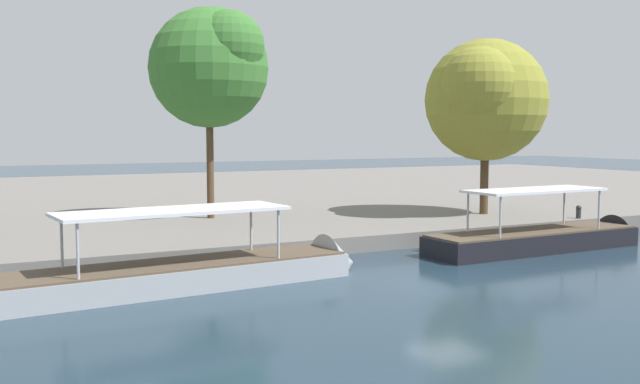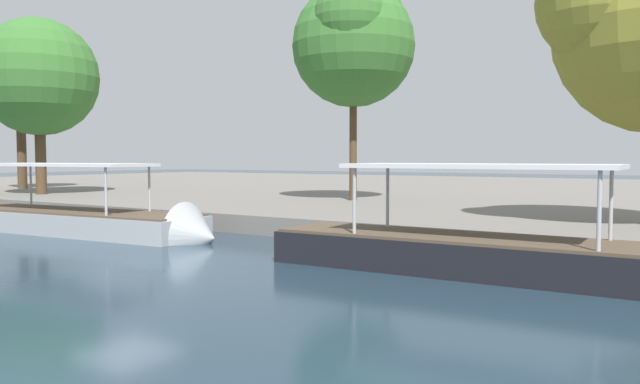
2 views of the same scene
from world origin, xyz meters
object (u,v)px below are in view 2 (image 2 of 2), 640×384
at_px(tree_3, 355,38).
at_px(tour_boat_2, 510,264).
at_px(tree_0, 39,74).
at_px(tour_boat_1, 82,225).
at_px(tree_2, 17,83).

bearing_deg(tree_3, tour_boat_2, -46.98).
height_order(tour_boat_2, tree_0, tree_0).
bearing_deg(tree_3, tour_boat_1, -110.67).
height_order(tour_boat_2, tree_3, tree_3).
bearing_deg(tour_boat_2, tree_2, 163.47).
xyz_separation_m(tree_2, tree_3, (27.80, 2.54, 0.87)).
height_order(tour_boat_1, tree_0, tree_0).
height_order(tree_0, tree_3, tree_3).
distance_m(tree_0, tree_2, 8.51).
bearing_deg(tree_0, tree_2, 157.78).
xyz_separation_m(tour_boat_2, tree_3, (-12.31, 13.19, 9.25)).
bearing_deg(tour_boat_2, tree_0, 165.36).
relative_size(tour_boat_2, tree_3, 1.07).
bearing_deg(tour_boat_1, tree_3, 64.39).
distance_m(tour_boat_1, tree_2, 26.57).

